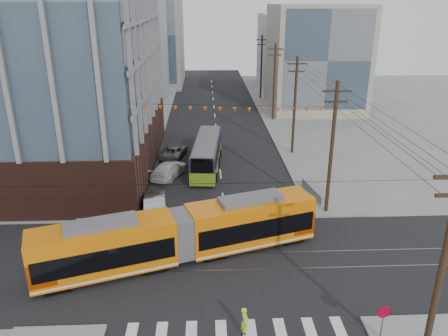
{
  "coord_description": "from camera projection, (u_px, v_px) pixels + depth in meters",
  "views": [
    {
      "loc": [
        -1.47,
        -21.34,
        16.66
      ],
      "look_at": [
        -0.14,
        8.75,
        5.0
      ],
      "focal_mm": 35.0,
      "sensor_mm": 36.0,
      "label": 1
    }
  ],
  "objects": [
    {
      "name": "utility_pole_far",
      "position": [
        261.0,
        67.0,
        76.49
      ],
      "size": [
        0.3,
        0.3,
        11.0
      ],
      "primitive_type": "cylinder",
      "color": "black",
      "rests_on": "ground"
    },
    {
      "name": "parked_car_silver",
      "position": [
        155.0,
        204.0,
        36.21
      ],
      "size": [
        2.26,
        5.11,
        1.63
      ],
      "primitive_type": "imported",
      "rotation": [
        0.0,
        0.0,
        3.25
      ],
      "color": "#969BA0",
      "rests_on": "ground"
    },
    {
      "name": "bg_bldg_ne_near",
      "position": [
        316.0,
        58.0,
        68.44
      ],
      "size": [
        14.0,
        14.0,
        16.0
      ],
      "primitive_type": "cube",
      "color": "gray",
      "rests_on": "ground"
    },
    {
      "name": "streetcar",
      "position": [
        181.0,
        235.0,
        29.37
      ],
      "size": [
        19.07,
        8.63,
        3.7
      ],
      "primitive_type": null,
      "rotation": [
        0.0,
        0.0,
        0.32
      ],
      "color": "orange",
      "rests_on": "ground"
    },
    {
      "name": "jersey_barrier",
      "position": [
        315.0,
        192.0,
        39.39
      ],
      "size": [
        1.73,
        4.53,
        0.89
      ],
      "primitive_type": "cube",
      "rotation": [
        0.0,
        0.0,
        0.17
      ],
      "color": "gray",
      "rests_on": "ground"
    },
    {
      "name": "pedestrian",
      "position": [
        245.0,
        322.0,
        22.91
      ],
      "size": [
        0.48,
        0.67,
        1.71
      ],
      "primitive_type": "imported",
      "rotation": [
        0.0,
        0.0,
        1.46
      ],
      "color": "#B0EE2B",
      "rests_on": "ground"
    },
    {
      "name": "parked_car_grey",
      "position": [
        174.0,
        151.0,
        49.13
      ],
      "size": [
        3.18,
        5.29,
        1.38
      ],
      "primitive_type": "imported",
      "rotation": [
        0.0,
        0.0,
        2.95
      ],
      "color": "#505050",
      "rests_on": "ground"
    },
    {
      "name": "city_bus",
      "position": [
        207.0,
        153.0,
        45.67
      ],
      "size": [
        3.41,
        11.39,
        3.18
      ],
      "primitive_type": null,
      "rotation": [
        0.0,
        0.0,
        -0.09
      ],
      "color": "#281C41",
      "rests_on": "ground"
    },
    {
      "name": "utility_pole_near",
      "position": [
        440.0,
        278.0,
        18.73
      ],
      "size": [
        0.3,
        0.3,
        11.0
      ],
      "primitive_type": "cylinder",
      "color": "black",
      "rests_on": "ground"
    },
    {
      "name": "stop_sign",
      "position": [
        382.0,
        328.0,
        21.99
      ],
      "size": [
        0.78,
        0.78,
        2.37
      ],
      "primitive_type": null,
      "rotation": [
        0.0,
        0.0,
        0.09
      ],
      "color": "#AA0021",
      "rests_on": "ground"
    },
    {
      "name": "bg_bldg_ne_far",
      "position": [
        301.0,
        51.0,
        87.52
      ],
      "size": [
        16.0,
        16.0,
        14.0
      ],
      "primitive_type": "cube",
      "color": "#8C99A5",
      "rests_on": "ground"
    },
    {
      "name": "bg_bldg_nw_near",
      "position": [
        108.0,
        50.0,
        70.45
      ],
      "size": [
        18.0,
        16.0,
        18.0
      ],
      "primitive_type": "cube",
      "color": "#8C99A5",
      "rests_on": "ground"
    },
    {
      "name": "parked_car_white",
      "position": [
        169.0,
        169.0,
        43.65
      ],
      "size": [
        3.98,
        5.7,
        1.53
      ],
      "primitive_type": "imported",
      "rotation": [
        0.0,
        0.0,
        2.75
      ],
      "color": "silver",
      "rests_on": "ground"
    },
    {
      "name": "bg_bldg_nw_far",
      "position": [
        142.0,
        34.0,
        88.85
      ],
      "size": [
        16.0,
        18.0,
        20.0
      ],
      "primitive_type": "cube",
      "color": "gray",
      "rests_on": "ground"
    },
    {
      "name": "ground",
      "position": [
        233.0,
        299.0,
        25.96
      ],
      "size": [
        160.0,
        160.0,
        0.0
      ],
      "primitive_type": "plane",
      "color": "slate"
    }
  ]
}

